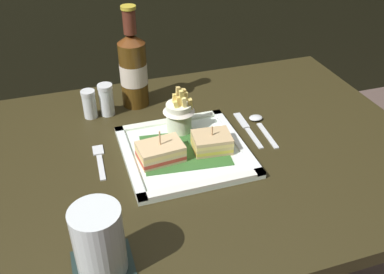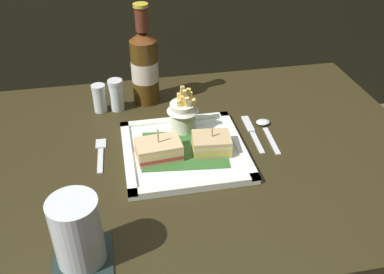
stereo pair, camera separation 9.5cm
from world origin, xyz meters
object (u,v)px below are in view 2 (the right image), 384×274
sandwich_half_left (159,150)px  fork (101,152)px  dining_table (199,199)px  square_plate (184,151)px  spoon (265,127)px  knife (252,132)px  sandwich_half_right (211,144)px  water_glass (78,235)px  pepper_shaker (117,97)px  beer_bottle (145,66)px  fries_cup (183,111)px  salt_shaker (100,100)px

sandwich_half_left → fork: sandwich_half_left is taller
fork → dining_table: bearing=-7.8°
square_plate → spoon: 0.22m
sandwich_half_left → knife: bearing=16.2°
square_plate → sandwich_half_right: (0.06, -0.01, 0.02)m
water_glass → pepper_shaker: water_glass is taller
beer_bottle → water_glass: bearing=-107.5°
knife → pepper_shaker: pepper_shaker is taller
square_plate → dining_table: bearing=11.5°
sandwich_half_right → pepper_shaker: size_ratio=1.06×
dining_table → fries_cup: bearing=107.9°
fork → fries_cup: bearing=12.8°
dining_table → fork: 0.27m
pepper_shaker → sandwich_half_right: bearing=-51.1°
sandwich_half_right → water_glass: size_ratio=0.72×
sandwich_half_right → sandwich_half_left: bearing=180.0°
sandwich_half_right → beer_bottle: beer_bottle is taller
fries_cup → fork: bearing=-167.2°
spoon → knife: bearing=-166.9°
fries_cup → beer_bottle: bearing=111.6°
fries_cup → water_glass: bearing=-124.1°
square_plate → pepper_shaker: 0.27m
dining_table → fork: bearing=172.2°
sandwich_half_right → water_glass: (-0.28, -0.25, 0.03)m
sandwich_half_right → knife: (0.12, 0.07, -0.03)m
water_glass → spoon: (0.44, 0.33, -0.05)m
sandwich_half_right → water_glass: 0.38m
beer_bottle → fries_cup: bearing=-68.4°
dining_table → water_glass: 0.43m
square_plate → fork: square_plate is taller
knife → salt_shaker: salt_shaker is taller
dining_table → water_glass: water_glass is taller
square_plate → fries_cup: fries_cup is taller
pepper_shaker → beer_bottle: bearing=20.8°
sandwich_half_right → knife: 0.14m
water_glass → sandwich_half_right: bearing=41.4°
dining_table → beer_bottle: (-0.09, 0.25, 0.26)m
sandwich_half_left → water_glass: 0.30m
sandwich_half_left → pepper_shaker: (-0.08, 0.24, 0.01)m
fork → pepper_shaker: bearing=75.6°
square_plate → knife: 0.19m
square_plate → knife: square_plate is taller
sandwich_half_right → fries_cup: bearing=115.2°
salt_shaker → square_plate: bearing=-51.6°
sandwich_half_right → spoon: bearing=26.6°
square_plate → salt_shaker: (-0.18, 0.23, 0.03)m
knife → spoon: spoon is taller
salt_shaker → knife: bearing=-26.0°
square_plate → water_glass: size_ratio=2.17×
fries_cup → water_glass: size_ratio=0.91×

